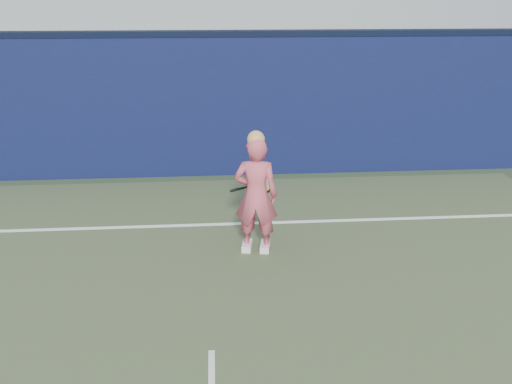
{
  "coord_description": "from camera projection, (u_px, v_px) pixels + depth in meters",
  "views": [
    {
      "loc": [
        0.09,
        -3.34,
        3.23
      ],
      "look_at": [
        0.59,
        3.15,
        0.82
      ],
      "focal_mm": 38.0,
      "sensor_mm": 36.0,
      "label": 1
    }
  ],
  "objects": [
    {
      "name": "backstop_wall",
      "position": [
        209.0,
        107.0,
        9.88
      ],
      "size": [
        24.0,
        0.4,
        2.5
      ],
      "primitive_type": "cube",
      "color": "#0D143D",
      "rests_on": "ground"
    },
    {
      "name": "wall_cap",
      "position": [
        207.0,
        34.0,
        9.43
      ],
      "size": [
        24.0,
        0.42,
        0.1
      ],
      "primitive_type": "cube",
      "color": "black",
      "rests_on": "backstop_wall"
    },
    {
      "name": "player",
      "position": [
        256.0,
        195.0,
        6.95
      ],
      "size": [
        0.62,
        0.46,
        1.63
      ],
      "rotation": [
        0.0,
        0.0,
        2.97
      ],
      "color": "#D35264",
      "rests_on": "ground"
    },
    {
      "name": "racket",
      "position": [
        260.0,
        184.0,
        7.37
      ],
      "size": [
        0.6,
        0.15,
        0.32
      ],
      "rotation": [
        0.0,
        0.0,
        -0.2
      ],
      "color": "black",
      "rests_on": "ground"
    }
  ]
}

